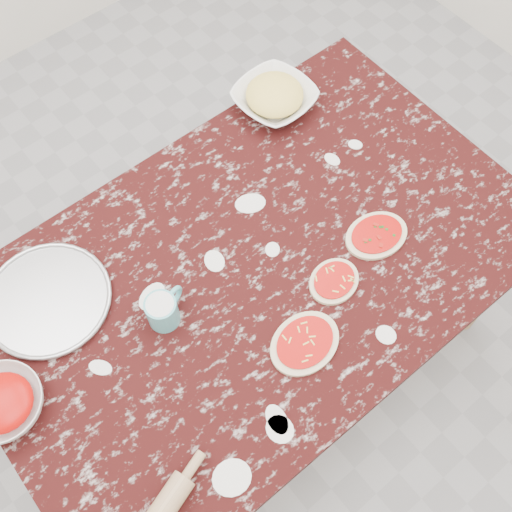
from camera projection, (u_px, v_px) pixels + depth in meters
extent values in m
plane|color=gray|center=(256.00, 352.00, 2.42)|extent=(4.00, 4.00, 0.00)
cube|color=black|center=(256.00, 268.00, 1.77)|extent=(1.60, 1.00, 0.04)
cube|color=tan|center=(256.00, 277.00, 1.83)|extent=(1.50, 0.90, 0.08)
cylinder|color=tan|center=(493.00, 283.00, 2.17)|extent=(0.07, 0.07, 0.71)
cylinder|color=tan|center=(5.00, 354.00, 2.05)|extent=(0.07, 0.07, 0.71)
cylinder|color=tan|center=(330.00, 135.00, 2.47)|extent=(0.07, 0.07, 0.71)
cylinder|color=#B2B2B7|center=(48.00, 300.00, 1.70)|extent=(0.36, 0.36, 0.01)
imported|color=white|center=(3.00, 404.00, 1.54)|extent=(0.26, 0.26, 0.07)
imported|color=white|center=(274.00, 98.00, 2.00)|extent=(0.27, 0.27, 0.06)
cylinder|color=#55B5BD|center=(162.00, 312.00, 1.64)|extent=(0.09, 0.09, 0.10)
torus|color=#55B5BD|center=(173.00, 297.00, 1.66)|extent=(0.07, 0.04, 0.07)
cylinder|color=silver|center=(161.00, 306.00, 1.60)|extent=(0.07, 0.07, 0.01)
ellipsoid|color=beige|center=(305.00, 343.00, 1.64)|extent=(0.21, 0.17, 0.01)
ellipsoid|color=red|center=(305.00, 342.00, 1.63)|extent=(0.17, 0.14, 0.00)
ellipsoid|color=beige|center=(334.00, 281.00, 1.72)|extent=(0.17, 0.15, 0.01)
ellipsoid|color=red|center=(334.00, 280.00, 1.72)|extent=(0.14, 0.12, 0.00)
ellipsoid|color=beige|center=(376.00, 236.00, 1.79)|extent=(0.21, 0.17, 0.01)
ellipsoid|color=red|center=(377.00, 234.00, 1.79)|extent=(0.17, 0.14, 0.00)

